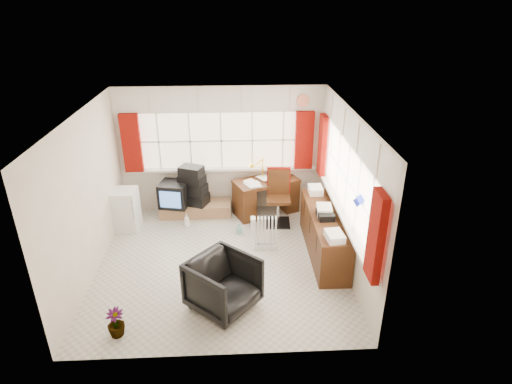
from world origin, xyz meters
TOP-DOWN VIEW (x-y plane):
  - ground at (0.00, 0.00)m, footprint 4.00×4.00m
  - room_walls at (0.00, 0.00)m, footprint 4.00×4.00m
  - window_back at (0.00, 1.94)m, footprint 3.70×0.12m
  - window_right at (1.94, 0.00)m, footprint 0.12×3.70m
  - curtains at (0.92, 0.93)m, footprint 3.83×3.83m
  - overhead_cabinets at (0.98, 0.98)m, footprint 3.98×3.98m
  - desk at (0.86, 1.72)m, footprint 1.38×1.04m
  - desk_lamp at (0.80, 1.86)m, footprint 0.15×0.12m
  - task_chair at (1.07, 1.36)m, footprint 0.48×0.51m
  - office_chair at (0.06, -1.10)m, footprint 1.18×1.18m
  - radiator at (0.75, 0.40)m, footprint 0.40×0.18m
  - credenza at (1.73, 0.20)m, footprint 0.50×2.00m
  - file_tray at (1.69, 0.07)m, footprint 0.26×0.33m
  - tv_bench at (-0.55, 1.72)m, footprint 1.40×0.50m
  - crt_tv at (-0.94, 1.63)m, footprint 0.62×0.59m
  - hifi_stack at (-0.59, 1.71)m, footprint 0.67×0.56m
  - mini_fridge at (-1.80, 1.22)m, footprint 0.48×0.49m
  - spray_bottle_a at (-0.68, 1.21)m, footprint 0.12×0.12m
  - spray_bottle_b at (0.31, 0.93)m, footprint 0.13×0.13m
  - flower_vase at (-1.32, -1.59)m, footprint 0.25×0.25m

SIDE VIEW (x-z plane):
  - ground at x=0.00m, z-range 0.00..0.00m
  - spray_bottle_b at x=0.31m, z-range 0.00..0.20m
  - tv_bench at x=-0.55m, z-range 0.00..0.25m
  - spray_bottle_a at x=-0.68m, z-range 0.00..0.27m
  - flower_vase at x=-1.32m, z-range 0.00..0.41m
  - radiator at x=0.75m, z-range -0.06..0.54m
  - office_chair at x=0.06m, z-range 0.00..0.77m
  - credenza at x=1.73m, z-range -0.04..0.81m
  - mini_fridge at x=-1.80m, z-range 0.00..0.78m
  - desk at x=0.86m, z-range 0.02..0.78m
  - crt_tv at x=-0.94m, z-range 0.25..0.73m
  - task_chair at x=1.07m, z-range 0.03..1.11m
  - hifi_stack at x=-0.59m, z-range 0.21..1.00m
  - file_tray at x=1.69m, z-range 0.75..0.86m
  - window_back at x=0.00m, z-range -0.85..2.75m
  - window_right at x=1.94m, z-range -0.85..2.75m
  - desk_lamp at x=0.80m, z-range 0.80..1.21m
  - curtains at x=0.92m, z-range 0.88..2.03m
  - room_walls at x=0.00m, z-range -0.50..3.50m
  - overhead_cabinets at x=0.98m, z-range 2.01..2.49m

